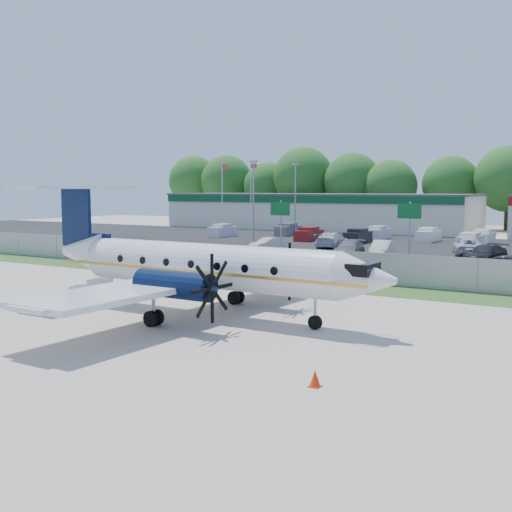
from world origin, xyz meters
The scene contains 26 objects.
ground centered at (0.00, 0.00, 0.00)m, with size 170.00×170.00×0.00m, color #BAAC9E.
grass_verge centered at (0.00, 12.00, 0.01)m, with size 170.00×4.00×0.02m, color #2D561E.
access_road centered at (0.00, 19.00, 0.01)m, with size 170.00×8.00×0.02m, color black.
parking_lot centered at (0.00, 40.00, 0.01)m, with size 170.00×32.00×0.02m, color black.
perimeter_fence centered at (0.00, 14.00, 1.00)m, with size 120.00×0.06×1.99m.
building_west centered at (-24.00, 61.98, 2.63)m, with size 46.40×12.40×5.24m.
sign_left centered at (-8.00, 22.91, 3.61)m, with size 1.80×0.26×5.00m.
sign_mid centered at (3.00, 22.91, 3.61)m, with size 1.80×0.26×5.00m.
flagpole_west centered at (-35.92, 55.00, 5.64)m, with size 1.06×0.12×10.00m.
flagpole_east centered at (-30.92, 55.00, 5.64)m, with size 1.06×0.12×10.00m.
light_pole_nw centered at (-20.00, 38.00, 5.23)m, with size 0.90×0.35×9.09m.
light_pole_sw centered at (-20.00, 48.00, 5.23)m, with size 0.90×0.35×9.09m.
tree_line centered at (0.00, 74.00, 0.00)m, with size 112.00×6.00×14.00m, color #215719, non-canonical shape.
aircraft centered at (0.20, 0.61, 2.36)m, with size 19.58×19.35×6.10m.
pushback_tug centered at (-6.90, 0.73, 0.56)m, with size 2.41×1.99×1.17m.
cone_nose centered at (9.86, -6.64, 0.25)m, with size 0.37×0.37×0.52m.
cone_starboard_wing centered at (-2.38, 11.79, 0.23)m, with size 0.35×0.35×0.50m.
road_car_west centered at (-16.13, 17.90, 0.00)m, with size 2.25×5.53×1.60m, color beige.
road_car_mid centered at (10.03, 20.16, 0.00)m, with size 1.69×4.84×1.59m, color black.
parked_car_a centered at (-12.83, 29.06, 0.00)m, with size 1.36×3.91×1.29m, color beige.
parked_car_b centered at (-4.34, 28.88, 0.00)m, with size 1.94×4.77×1.39m, color #595B5E.
parked_car_c centered at (-1.63, 29.74, 0.00)m, with size 1.54×4.41×1.45m, color beige.
parked_car_d centered at (7.21, 29.20, 0.00)m, with size 2.12×5.21×1.51m, color black.
parked_car_f centered at (-9.08, 35.42, 0.00)m, with size 2.21×5.43×1.58m, color silver.
parked_car_g centered at (4.41, 35.49, 0.00)m, with size 2.53×5.48×1.52m, color silver.
far_parking_rows centered at (0.00, 45.00, 0.00)m, with size 56.00×10.00×1.60m, color gray, non-canonical shape.
Camera 1 is at (18.21, -23.63, 5.95)m, focal length 45.00 mm.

